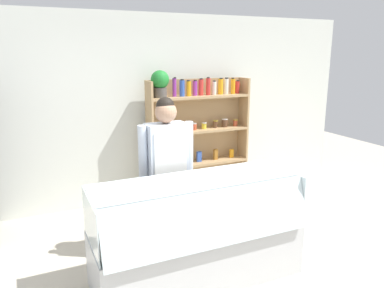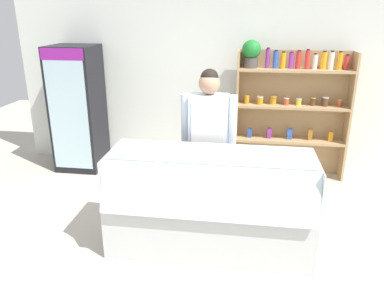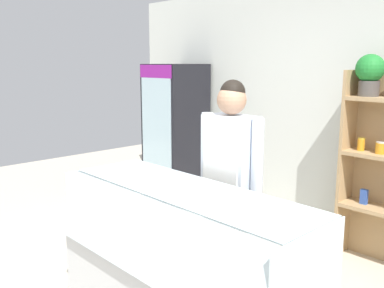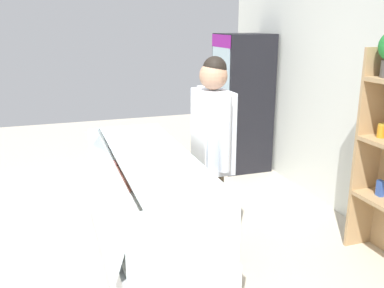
{
  "view_description": "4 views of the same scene",
  "coord_description": "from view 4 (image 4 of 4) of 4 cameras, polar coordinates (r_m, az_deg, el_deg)",
  "views": [
    {
      "loc": [
        -1.65,
        -2.85,
        2.17
      ],
      "look_at": [
        -0.03,
        0.68,
        1.21
      ],
      "focal_mm": 35.0,
      "sensor_mm": 36.0,
      "label": 1
    },
    {
      "loc": [
        0.05,
        -3.18,
        2.29
      ],
      "look_at": [
        -0.47,
        0.46,
        0.97
      ],
      "focal_mm": 35.0,
      "sensor_mm": 36.0,
      "label": 2
    },
    {
      "loc": [
        1.81,
        -1.74,
        1.85
      ],
      "look_at": [
        -0.54,
        0.48,
        1.23
      ],
      "focal_mm": 40.0,
      "sensor_mm": 36.0,
      "label": 3
    },
    {
      "loc": [
        2.83,
        -0.56,
        1.98
      ],
      "look_at": [
        -0.54,
        0.58,
        0.96
      ],
      "focal_mm": 40.0,
      "sensor_mm": 36.0,
      "label": 4
    }
  ],
  "objects": [
    {
      "name": "shop_clerk",
      "position": [
        3.52,
        2.68,
        0.23
      ],
      "size": [
        0.6,
        0.25,
        1.72
      ],
      "color": "#4C4233",
      "rests_on": "ground"
    },
    {
      "name": "drinks_fridge",
      "position": [
        5.88,
        6.66,
        5.46
      ],
      "size": [
        0.65,
        0.65,
        1.83
      ],
      "color": "black",
      "rests_on": "ground"
    },
    {
      "name": "deli_display_case",
      "position": [
        3.56,
        -5.92,
        -12.03
      ],
      "size": [
        1.99,
        0.79,
        1.01
      ],
      "color": "silver",
      "rests_on": "ground"
    }
  ]
}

